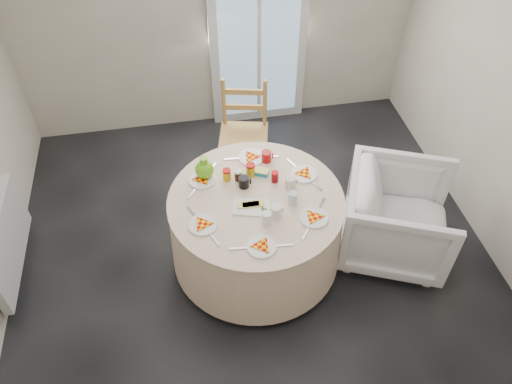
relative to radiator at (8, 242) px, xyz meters
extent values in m
plane|color=black|center=(1.94, -0.20, -0.38)|extent=(4.00, 4.00, 0.00)
cube|color=#BCB5A3|center=(1.94, 1.80, 0.92)|extent=(4.00, 0.02, 2.60)
cube|color=silver|center=(2.34, 1.75, 0.67)|extent=(1.00, 0.08, 2.10)
cube|color=silver|center=(0.00, 0.00, 0.00)|extent=(0.07, 1.00, 0.55)
cylinder|color=beige|center=(1.95, -0.22, -0.01)|extent=(1.38, 1.38, 0.70)
imported|color=white|center=(3.12, -0.33, 0.01)|extent=(1.05, 1.08, 0.86)
cube|color=#158DAD|center=(2.05, 0.04, 0.41)|extent=(0.13, 0.11, 0.04)
camera|label=1|loc=(1.47, -2.79, 3.07)|focal=35.00mm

